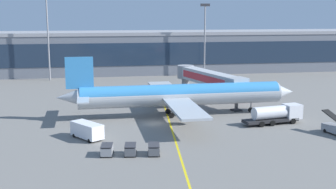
{
  "coord_description": "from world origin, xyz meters",
  "views": [
    {
      "loc": [
        -10.17,
        -74.69,
        19.27
      ],
      "look_at": [
        2.93,
        3.12,
        4.5
      ],
      "focal_mm": 47.3,
      "sensor_mm": 36.0,
      "label": 1
    }
  ],
  "objects_px": {
    "main_airliner": "(180,95)",
    "baggage_cart_2": "(154,149)",
    "fuel_tanker": "(276,114)",
    "lavatory_truck": "(87,130)",
    "baggage_cart_0": "(107,150)",
    "baggage_cart_1": "(130,149)"
  },
  "relations": [
    {
      "from": "main_airliner",
      "to": "baggage_cart_2",
      "type": "distance_m",
      "value": 23.81
    },
    {
      "from": "fuel_tanker",
      "to": "lavatory_truck",
      "type": "bearing_deg",
      "value": -173.21
    },
    {
      "from": "baggage_cart_0",
      "to": "baggage_cart_2",
      "type": "relative_size",
      "value": 1.0
    },
    {
      "from": "main_airliner",
      "to": "fuel_tanker",
      "type": "bearing_deg",
      "value": -29.78
    },
    {
      "from": "main_airliner",
      "to": "baggage_cart_0",
      "type": "xyz_separation_m",
      "value": [
        -14.36,
        -21.4,
        -3.21
      ]
    },
    {
      "from": "lavatory_truck",
      "to": "baggage_cart_1",
      "type": "relative_size",
      "value": 2.15
    },
    {
      "from": "lavatory_truck",
      "to": "baggage_cart_0",
      "type": "relative_size",
      "value": 2.15
    },
    {
      "from": "lavatory_truck",
      "to": "baggage_cart_0",
      "type": "xyz_separation_m",
      "value": [
        2.82,
        -8.7,
        -0.64
      ]
    },
    {
      "from": "main_airliner",
      "to": "baggage_cart_0",
      "type": "bearing_deg",
      "value": -123.86
    },
    {
      "from": "baggage_cart_1",
      "to": "lavatory_truck",
      "type": "bearing_deg",
      "value": 123.36
    },
    {
      "from": "fuel_tanker",
      "to": "baggage_cart_1",
      "type": "xyz_separation_m",
      "value": [
        -26.59,
        -12.98,
        -0.96
      ]
    },
    {
      "from": "fuel_tanker",
      "to": "baggage_cart_2",
      "type": "bearing_deg",
      "value": -150.25
    },
    {
      "from": "fuel_tanker",
      "to": "baggage_cart_0",
      "type": "height_order",
      "value": "fuel_tanker"
    },
    {
      "from": "lavatory_truck",
      "to": "baggage_cart_2",
      "type": "bearing_deg",
      "value": -46.03
    },
    {
      "from": "fuel_tanker",
      "to": "lavatory_truck",
      "type": "relative_size",
      "value": 1.83
    },
    {
      "from": "fuel_tanker",
      "to": "baggage_cart_1",
      "type": "relative_size",
      "value": 3.92
    },
    {
      "from": "baggage_cart_1",
      "to": "baggage_cart_0",
      "type": "bearing_deg",
      "value": 172.81
    },
    {
      "from": "fuel_tanker",
      "to": "baggage_cart_1",
      "type": "distance_m",
      "value": 29.6
    },
    {
      "from": "baggage_cart_1",
      "to": "baggage_cart_2",
      "type": "relative_size",
      "value": 1.0
    },
    {
      "from": "lavatory_truck",
      "to": "baggage_cart_0",
      "type": "distance_m",
      "value": 9.17
    },
    {
      "from": "fuel_tanker",
      "to": "baggage_cart_0",
      "type": "distance_m",
      "value": 32.33
    },
    {
      "from": "main_airliner",
      "to": "lavatory_truck",
      "type": "height_order",
      "value": "main_airliner"
    }
  ]
}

